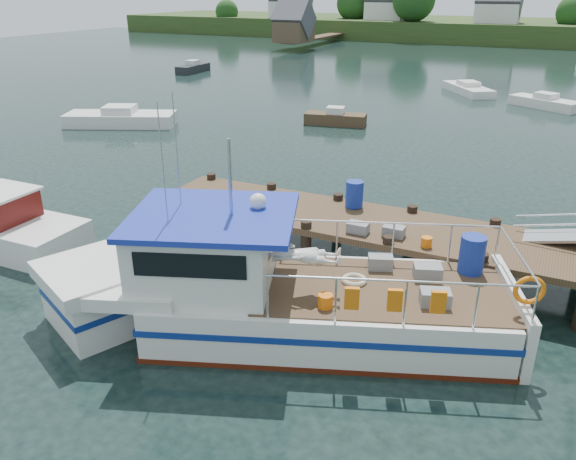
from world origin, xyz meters
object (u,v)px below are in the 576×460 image
at_px(moored_rowboat, 335,118).
at_px(moored_d, 468,89).
at_px(moored_a, 121,118).
at_px(dock, 575,226).
at_px(moored_b, 545,102).
at_px(lobster_boat, 268,292).
at_px(moored_e, 193,68).

xyz_separation_m(moored_rowboat, moored_d, (5.53, 14.91, -0.05)).
height_order(moored_rowboat, moored_a, moored_a).
relative_size(dock, moored_b, 3.32).
height_order(dock, moored_rowboat, dock).
bearing_deg(moored_a, dock, -28.28).
xyz_separation_m(lobster_boat, moored_d, (-1.25, 36.79, -0.69)).
xyz_separation_m(dock, moored_b, (-1.92, 28.47, -1.85)).
bearing_deg(moored_e, dock, -55.65).
xyz_separation_m(dock, lobster_boat, (-6.54, -4.65, -1.19)).
xyz_separation_m(lobster_boat, moored_a, (-18.61, 15.89, -0.60)).
bearing_deg(moored_d, moored_b, -36.87).
bearing_deg(moored_b, moored_d, 141.59).
relative_size(moored_rowboat, moored_e, 0.91).
relative_size(lobster_boat, moored_rowboat, 2.99).
bearing_deg(moored_a, moored_b, 32.36).
xyz_separation_m(lobster_boat, moored_e, (-27.88, 37.02, -0.62)).
height_order(dock, moored_d, dock).
distance_m(moored_rowboat, moored_a, 13.26).
xyz_separation_m(lobster_boat, moored_rowboat, (-6.78, 21.88, -0.65)).
bearing_deg(moored_b, moored_rowboat, -141.85).
distance_m(moored_rowboat, moored_b, 16.01).
distance_m(moored_a, moored_b, 28.93).
distance_m(lobster_boat, moored_d, 36.82).
xyz_separation_m(moored_b, moored_d, (-5.87, 3.67, -0.04)).
relative_size(dock, moored_d, 2.89).
bearing_deg(dock, moored_b, 93.86).
bearing_deg(dock, moored_rowboat, 127.71).
bearing_deg(moored_e, moored_rowboat, -48.06).
relative_size(lobster_boat, moored_b, 2.35).
distance_m(dock, moored_b, 28.60).
height_order(moored_b, moored_d, moored_b).
bearing_deg(moored_rowboat, lobster_boat, -53.26).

